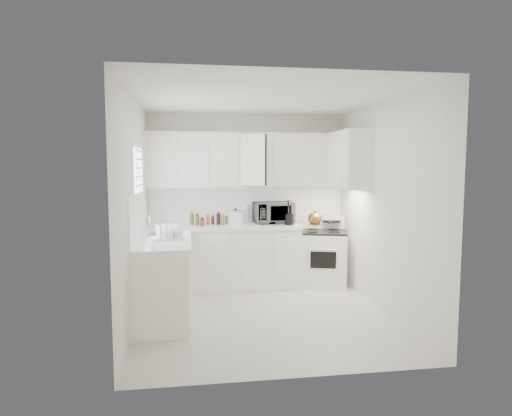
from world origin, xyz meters
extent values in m
plane|color=beige|center=(0.00, 0.00, 0.00)|extent=(3.20, 3.20, 0.00)
plane|color=white|center=(0.00, 0.00, 2.60)|extent=(3.20, 3.20, 0.00)
plane|color=silver|center=(0.00, 1.60, 1.30)|extent=(3.00, 0.00, 3.00)
plane|color=silver|center=(0.00, -1.60, 1.30)|extent=(3.00, 0.00, 3.00)
plane|color=silver|center=(-1.50, 0.00, 1.30)|extent=(0.00, 3.20, 3.20)
plane|color=silver|center=(1.50, 0.00, 1.30)|extent=(0.00, 3.20, 3.20)
cube|color=white|center=(-0.39, 1.29, 0.93)|extent=(2.24, 0.64, 0.05)
cube|color=white|center=(-1.19, 0.20, 0.93)|extent=(0.64, 1.62, 0.05)
cube|color=white|center=(0.00, 1.59, 1.23)|extent=(2.98, 0.02, 0.55)
cube|color=white|center=(-1.49, 0.20, 1.23)|extent=(0.02, 1.60, 0.55)
imported|color=gray|center=(0.37, 1.41, 1.14)|extent=(0.60, 0.39, 0.38)
cylinder|color=white|center=(-0.04, 1.52, 1.08)|extent=(0.12, 0.12, 0.27)
cylinder|color=olive|center=(-0.85, 1.42, 1.02)|extent=(0.06, 0.06, 0.13)
cylinder|color=#30812B|center=(-0.78, 1.33, 1.02)|extent=(0.06, 0.06, 0.13)
cylinder|color=red|center=(-0.70, 1.42, 1.02)|extent=(0.06, 0.06, 0.13)
cylinder|color=#C1762D|center=(-0.62, 1.33, 1.02)|extent=(0.06, 0.06, 0.13)
cylinder|color=#542318|center=(-0.55, 1.42, 1.02)|extent=(0.06, 0.06, 0.13)
cylinder|color=black|center=(-0.47, 1.33, 1.02)|extent=(0.06, 0.06, 0.13)
cylinder|color=olive|center=(-0.40, 1.42, 1.02)|extent=(0.06, 0.06, 0.13)
cylinder|color=#30812B|center=(-0.32, 1.33, 1.02)|extent=(0.06, 0.06, 0.13)
cylinder|color=red|center=(0.58, 1.46, 1.05)|extent=(0.06, 0.06, 0.19)
cylinder|color=#C1762D|center=(0.64, 1.40, 1.05)|extent=(0.06, 0.06, 0.19)
cylinder|color=#542318|center=(0.69, 1.46, 1.05)|extent=(0.06, 0.06, 0.19)
camera|label=1|loc=(-0.87, -5.16, 1.82)|focal=31.12mm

